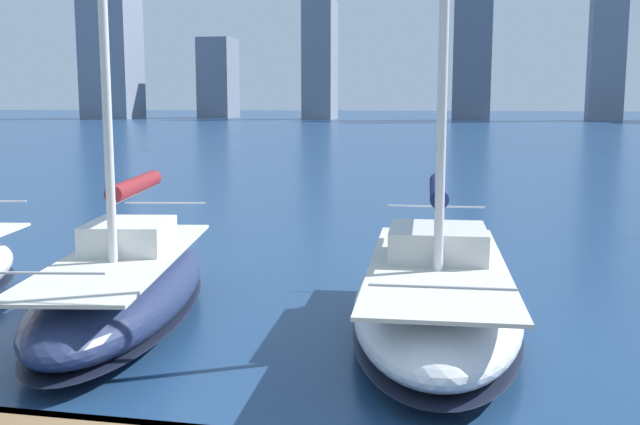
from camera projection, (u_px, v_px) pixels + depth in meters
city_skyline at (424, 25)px, 160.14m from camera, size 166.85×22.67×53.86m
sailboat_navy at (437, 295)px, 13.21m from camera, size 3.30×8.23×10.28m
sailboat_maroon at (124, 285)px, 13.83m from camera, size 3.75×8.05×9.75m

